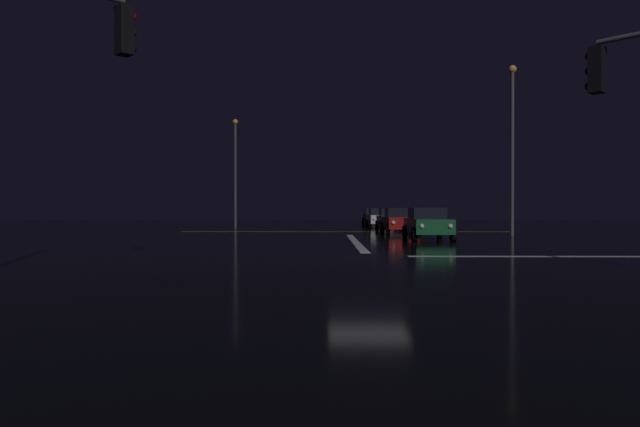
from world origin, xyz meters
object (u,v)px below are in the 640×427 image
object	(u,v)px
sedan_green	(428,223)
sedan_gray	(391,219)
sedan_orange	(373,216)
streetlamp_right_near	(512,138)
sedan_red	(400,220)
sedan_black	(374,216)
streetlamp_left_far	(235,165)
traffic_signal_sw	(17,61)
sedan_white	(380,218)

from	to	relation	value
sedan_green	sedan_gray	xyz separation A→B (m)	(-0.32, 12.48, 0.00)
sedan_orange	streetlamp_right_near	bearing A→B (deg)	-79.37
sedan_red	streetlamp_right_near	world-z (taller)	streetlamp_right_near
sedan_black	streetlamp_left_far	bearing A→B (deg)	-154.32
streetlamp_right_near	sedan_green	bearing A→B (deg)	-146.34
streetlamp_right_near	sedan_red	bearing A→B (deg)	152.12
sedan_orange	traffic_signal_sw	size ratio (longest dim) A/B	0.69
sedan_red	sedan_black	bearing A→B (deg)	89.99
sedan_gray	streetlamp_right_near	xyz separation A→B (m)	(5.67, -8.92, 4.64)
sedan_black	streetlamp_right_near	bearing A→B (deg)	-75.05
sedan_white	sedan_orange	distance (m)	13.42
sedan_gray	traffic_signal_sw	world-z (taller)	traffic_signal_sw
traffic_signal_sw	streetlamp_left_far	distance (m)	36.77
sedan_red	traffic_signal_sw	size ratio (longest dim) A/B	0.69
sedan_orange	sedan_white	bearing A→B (deg)	-92.43
sedan_red	sedan_white	xyz separation A→B (m)	(-0.08, 12.02, 0.00)
sedan_orange	traffic_signal_sw	bearing A→B (deg)	-102.44
sedan_red	sedan_black	xyz separation A→B (m)	(0.00, 18.77, 0.00)
sedan_red	traffic_signal_sw	world-z (taller)	traffic_signal_sw
sedan_white	sedan_black	xyz separation A→B (m)	(0.08, 6.75, 0.00)
sedan_white	streetlamp_left_far	world-z (taller)	streetlamp_left_far
sedan_green	sedan_black	bearing A→B (deg)	91.11
sedan_red	sedan_white	world-z (taller)	same
sedan_red	streetlamp_left_far	distance (m)	18.30
sedan_orange	streetlamp_left_far	bearing A→B (deg)	-135.36
sedan_gray	streetlamp_right_near	size ratio (longest dim) A/B	0.46
sedan_red	streetlamp_left_far	xyz separation A→B (m)	(-12.19, 12.91, 4.45)
sedan_orange	sedan_red	bearing A→B (deg)	-91.10
sedan_white	streetlamp_left_far	bearing A→B (deg)	175.80
sedan_green	traffic_signal_sw	world-z (taller)	traffic_signal_sw
sedan_white	sedan_orange	bearing A→B (deg)	87.57
sedan_white	traffic_signal_sw	size ratio (longest dim) A/B	0.69
streetlamp_left_far	sedan_white	bearing A→B (deg)	-4.20
sedan_red	sedan_orange	bearing A→B (deg)	88.90
sedan_green	sedan_gray	world-z (taller)	same
sedan_black	streetlamp_right_near	xyz separation A→B (m)	(5.84, -21.86, 4.64)
sedan_orange	streetlamp_right_near	world-z (taller)	streetlamp_right_near
streetlamp_right_near	streetlamp_left_far	xyz separation A→B (m)	(-18.03, 16.00, -0.20)
sedan_black	streetlamp_left_far	xyz separation A→B (m)	(-12.19, -5.86, 4.45)
sedan_green	sedan_red	bearing A→B (deg)	94.29
sedan_white	sedan_green	bearing A→B (deg)	-88.23
sedan_gray	sedan_black	xyz separation A→B (m)	(-0.17, 12.94, 0.00)
sedan_black	sedan_orange	bearing A→B (deg)	85.84
sedan_red	streetlamp_left_far	world-z (taller)	streetlamp_left_far
streetlamp_right_near	sedan_orange	bearing A→B (deg)	100.63
sedan_black	sedan_orange	size ratio (longest dim) A/B	1.00
sedan_black	streetlamp_left_far	size ratio (longest dim) A/B	0.48
sedan_red	sedan_gray	bearing A→B (deg)	88.26
sedan_black	sedan_orange	xyz separation A→B (m)	(0.48, 6.66, 0.00)
sedan_white	sedan_orange	xyz separation A→B (m)	(0.57, 13.41, 0.00)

